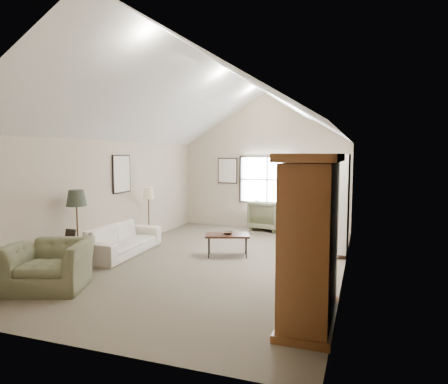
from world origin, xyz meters
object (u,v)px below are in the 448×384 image
(armoire, at_px, (310,240))
(coffee_table, at_px, (227,245))
(side_table, at_px, (71,260))
(side_chair, at_px, (309,218))
(sofa, at_px, (121,239))
(armchair_far, at_px, (269,215))
(armchair_near, at_px, (50,265))

(armoire, bearing_deg, coffee_table, 126.67)
(coffee_table, height_order, side_table, side_table)
(armoire, relative_size, side_chair, 1.97)
(armoire, height_order, side_chair, armoire)
(sofa, relative_size, side_table, 3.99)
(armchair_far, bearing_deg, sofa, 71.90)
(coffee_table, distance_m, side_chair, 2.79)
(side_chair, bearing_deg, armoire, -101.25)
(coffee_table, bearing_deg, sofa, -164.85)
(sofa, relative_size, armchair_near, 1.89)
(armchair_near, relative_size, side_chair, 1.07)
(sofa, distance_m, armchair_near, 2.34)
(sofa, relative_size, armchair_far, 2.38)
(armchair_far, height_order, side_table, armchair_far)
(coffee_table, relative_size, side_table, 1.66)
(armoire, relative_size, sofa, 0.97)
(sofa, distance_m, side_chair, 4.76)
(armchair_far, distance_m, side_chair, 1.57)
(side_table, distance_m, side_chair, 5.90)
(armchair_near, relative_size, side_table, 2.11)
(armchair_near, height_order, side_chair, side_chair)
(sofa, xyz_separation_m, armchair_far, (2.42, 3.87, 0.10))
(armchair_far, distance_m, side_table, 5.98)
(sofa, xyz_separation_m, coffee_table, (2.26, 0.61, -0.09))
(armchair_near, relative_size, coffee_table, 1.27)
(armchair_far, bearing_deg, armchair_near, 84.21)
(sofa, height_order, side_chair, side_chair)
(armchair_far, bearing_deg, side_table, 80.04)
(side_chair, bearing_deg, armchair_far, 126.51)
(armoire, bearing_deg, side_chair, 97.44)
(armchair_near, bearing_deg, sofa, 74.59)
(armchair_far, relative_size, side_chair, 0.85)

